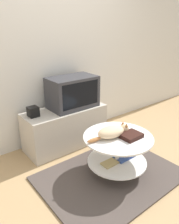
% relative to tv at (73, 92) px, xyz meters
% --- Properties ---
extents(ground_plane, '(12.00, 12.00, 0.00)m').
position_rel_tv_xyz_m(ground_plane, '(-0.13, -0.88, -0.72)').
color(ground_plane, tan).
extents(wall_back, '(8.00, 0.05, 2.60)m').
position_rel_tv_xyz_m(wall_back, '(-0.13, 0.30, 0.58)').
color(wall_back, silver).
rests_on(wall_back, ground_plane).
extents(rug, '(1.45, 1.07, 0.02)m').
position_rel_tv_xyz_m(rug, '(-0.13, -0.88, -0.71)').
color(rug, '#4C423D').
rests_on(rug, ground_plane).
extents(tv_stand, '(1.08, 0.44, 0.52)m').
position_rel_tv_xyz_m(tv_stand, '(-0.13, -0.00, -0.46)').
color(tv_stand, beige).
rests_on(tv_stand, ground_plane).
extents(tv, '(0.62, 0.37, 0.40)m').
position_rel_tv_xyz_m(tv, '(0.00, 0.00, 0.00)').
color(tv, '#333338').
rests_on(tv, tv_stand).
extents(speaker, '(0.12, 0.12, 0.12)m').
position_rel_tv_xyz_m(speaker, '(-0.55, 0.02, -0.14)').
color(speaker, black).
rests_on(speaker, tv_stand).
extents(coffee_table, '(0.72, 0.72, 0.44)m').
position_rel_tv_xyz_m(coffee_table, '(-0.03, -0.87, -0.42)').
color(coffee_table, '#B2B2B7').
rests_on(coffee_table, rug).
extents(dvd_box, '(0.21, 0.17, 0.04)m').
position_rel_tv_xyz_m(dvd_box, '(0.05, -0.97, -0.24)').
color(dvd_box, black).
rests_on(dvd_box, coffee_table).
extents(cat, '(0.51, 0.21, 0.12)m').
position_rel_tv_xyz_m(cat, '(-0.08, -0.83, -0.21)').
color(cat, beige).
rests_on(cat, coffee_table).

